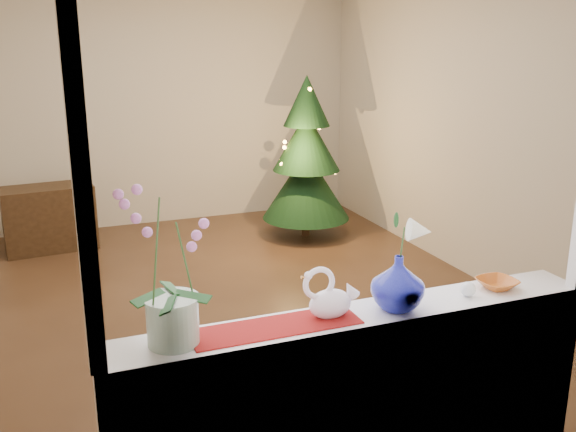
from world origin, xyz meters
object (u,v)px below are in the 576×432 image
object	(u,v)px
paperweight	(468,289)
amber_dish	(497,284)
swan	(330,293)
xmas_tree	(306,157)
side_table	(49,218)
orchid_pot	(170,266)
blue_vase	(398,279)

from	to	relation	value
paperweight	amber_dish	distance (m)	0.19
swan	xmas_tree	bearing A→B (deg)	85.65
xmas_tree	side_table	size ratio (longest dim) A/B	1.97
orchid_pot	amber_dish	size ratio (longest dim) A/B	4.12
xmas_tree	orchid_pot	bearing A→B (deg)	-119.60
swan	side_table	distance (m)	4.45
amber_dish	paperweight	bearing A→B (deg)	-170.73
xmas_tree	amber_dish	bearing A→B (deg)	-99.53
paperweight	blue_vase	bearing A→B (deg)	-179.53
swan	blue_vase	bearing A→B (deg)	11.78
blue_vase	xmas_tree	size ratio (longest dim) A/B	0.16
orchid_pot	xmas_tree	xyz separation A→B (m)	(2.15, 3.78, -0.40)
swan	xmas_tree	xyz separation A→B (m)	(1.49, 3.78, -0.19)
blue_vase	side_table	world-z (taller)	blue_vase
orchid_pot	side_table	world-z (taller)	orchid_pot
blue_vase	side_table	xyz separation A→B (m)	(-1.35, 4.30, -0.74)
swan	xmas_tree	size ratio (longest dim) A/B	0.15
blue_vase	side_table	bearing A→B (deg)	107.39
swan	side_table	xyz separation A→B (m)	(-1.04, 4.27, -0.71)
swan	paperweight	size ratio (longest dim) A/B	3.74
orchid_pot	amber_dish	distance (m)	1.54
swan	amber_dish	xyz separation A→B (m)	(0.86, 0.00, -0.09)
blue_vase	paperweight	world-z (taller)	blue_vase
swan	xmas_tree	world-z (taller)	xmas_tree
swan	xmas_tree	distance (m)	4.07
xmas_tree	paperweight	bearing A→B (deg)	-102.14
orchid_pot	paperweight	distance (m)	1.36
orchid_pot	paperweight	size ratio (longest dim) A/B	9.24
blue_vase	side_table	size ratio (longest dim) A/B	0.32
orchid_pot	swan	distance (m)	0.69
amber_dish	swan	bearing A→B (deg)	-179.69
amber_dish	xmas_tree	distance (m)	3.83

